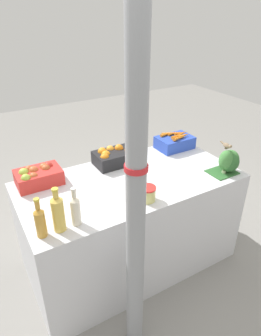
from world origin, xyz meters
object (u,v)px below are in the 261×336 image
apple_crate (38,176)px  broccoli_pile (229,161)px  carrot_crate (175,142)px  juice_bottle_cloudy (75,210)px  pickle_jar (147,194)px  juice_bottle_amber (40,221)px  juice_bottle_golden (58,213)px  sparrow_bird (227,146)px  orange_crate (114,157)px  support_pole (136,189)px

apple_crate → broccoli_pile: broccoli_pile is taller
carrot_crate → broccoli_pile: 0.59m
juice_bottle_cloudy → pickle_jar: (0.51, -0.00, -0.05)m
juice_bottle_amber → juice_bottle_golden: (0.11, 0.00, 0.02)m
sparrow_bird → juice_bottle_golden: bearing=-81.4°
juice_bottle_golden → orange_crate: bearing=41.4°
apple_crate → orange_crate: (0.63, 0.00, -0.00)m
orange_crate → broccoli_pile: size_ratio=1.37×
apple_crate → juice_bottle_amber: (-0.14, -0.59, 0.04)m
support_pole → orange_crate: bearing=69.4°
apple_crate → broccoli_pile: 1.48m
pickle_jar → carrot_crate: bearing=40.6°
support_pole → juice_bottle_cloudy: size_ratio=9.50×
juice_bottle_amber → juice_bottle_cloudy: 0.21m
carrot_crate → broccoli_pile: bearing=-82.1°
carrot_crate → juice_bottle_amber: (-1.42, -0.59, 0.04)m
sparrow_bird → pickle_jar: bearing=-80.2°
carrot_crate → juice_bottle_amber: 1.53m
support_pole → juice_bottle_amber: 0.61m
support_pole → orange_crate: support_pole is taller
support_pole → juice_bottle_amber: size_ratio=9.45×
broccoli_pile → sparrow_bird: sparrow_bird is taller
apple_crate → juice_bottle_golden: 0.59m
support_pole → juice_bottle_amber: (-0.42, 0.35, -0.28)m
carrot_crate → broccoli_pile: (0.08, -0.58, 0.03)m
carrot_crate → juice_bottle_amber: bearing=-157.5°
juice_bottle_amber → support_pole: bearing=-39.8°
pickle_jar → sparrow_bird: size_ratio=0.86×
orange_crate → broccoli_pile: (0.72, -0.59, 0.03)m
juice_bottle_cloudy → carrot_crate: bearing=26.0°
orange_crate → carrot_crate: size_ratio=1.00×
orange_crate → sparrow_bird: size_ratio=2.42×
support_pole → juice_bottle_golden: 0.54m
carrot_crate → sparrow_bird: 0.59m
sparrow_bird → support_pole: bearing=-62.8°
sparrow_bird → carrot_crate: bearing=-166.5°
support_pole → juice_bottle_golden: bearing=131.8°
juice_bottle_cloudy → broccoli_pile: bearing=0.1°
juice_bottle_golden → sparrow_bird: (1.37, 0.03, 0.11)m
broccoli_pile → juice_bottle_golden: juice_bottle_golden is taller
support_pole → sparrow_bird: (1.05, 0.38, -0.15)m
support_pole → apple_crate: support_pole is taller
support_pole → broccoli_pile: bearing=18.2°
apple_crate → juice_bottle_golden: bearing=-93.2°
juice_bottle_amber → carrot_crate: bearing=22.5°
juice_bottle_cloudy → support_pole: bearing=-59.2°
broccoli_pile → juice_bottle_golden: 1.39m
broccoli_pile → juice_bottle_golden: size_ratio=0.83×
broccoli_pile → orange_crate: bearing=141.0°
pickle_jar → orange_crate: bearing=85.4°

